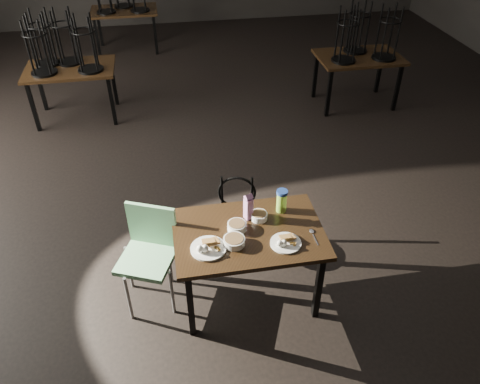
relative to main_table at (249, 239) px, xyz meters
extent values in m
plane|color=black|center=(0.39, 1.85, -0.67)|extent=(12.00, 12.00, 0.00)
cube|color=black|center=(0.00, 0.00, 0.06)|extent=(1.20, 0.80, 0.04)
cube|color=black|center=(-0.52, -0.32, -0.32)|extent=(0.05, 0.05, 0.71)
cube|color=black|center=(0.52, -0.32, -0.32)|extent=(0.05, 0.05, 0.71)
cube|color=black|center=(-0.52, 0.32, -0.32)|extent=(0.05, 0.05, 0.71)
cube|color=black|center=(0.52, 0.32, -0.32)|extent=(0.05, 0.05, 0.71)
cylinder|color=white|center=(-0.34, -0.14, 0.09)|extent=(0.28, 0.28, 0.02)
cube|color=#A97D3C|center=(-0.34, -0.09, 0.14)|extent=(0.10, 0.10, 0.05)
cube|color=#A97D3C|center=(-0.30, -0.09, 0.14)|extent=(0.12, 0.12, 0.03)
ellipsoid|color=white|center=(-0.41, -0.18, 0.13)|extent=(0.05, 0.05, 0.07)
ellipsoid|color=white|center=(-0.37, -0.18, 0.13)|extent=(0.05, 0.05, 0.07)
cylinder|color=white|center=(0.26, -0.18, 0.09)|extent=(0.24, 0.24, 0.01)
cube|color=#A97D3C|center=(0.26, -0.15, 0.14)|extent=(0.09, 0.09, 0.04)
cube|color=#A97D3C|center=(0.29, -0.15, 0.14)|extent=(0.10, 0.10, 0.03)
ellipsoid|color=white|center=(0.20, -0.22, 0.12)|extent=(0.05, 0.05, 0.06)
ellipsoid|color=white|center=(0.23, -0.22, 0.12)|extent=(0.05, 0.05, 0.06)
cylinder|color=white|center=(-0.09, 0.05, 0.11)|extent=(0.15, 0.15, 0.06)
cylinder|color=brown|center=(-0.09, 0.05, 0.13)|extent=(0.13, 0.13, 0.01)
cylinder|color=white|center=(0.11, 0.14, 0.11)|extent=(0.14, 0.14, 0.05)
cylinder|color=brown|center=(0.11, 0.14, 0.13)|extent=(0.12, 0.12, 0.01)
cylinder|color=white|center=(-0.14, -0.12, 0.11)|extent=(0.17, 0.17, 0.06)
cylinder|color=brown|center=(-0.14, -0.12, 0.13)|extent=(0.14, 0.14, 0.01)
cube|color=#8A1972|center=(0.03, 0.17, 0.18)|extent=(0.08, 0.08, 0.20)
cube|color=#8A1972|center=(0.03, 0.17, 0.29)|extent=(0.08, 0.08, 0.06)
cylinder|color=#99DD41|center=(0.32, 0.21, 0.17)|extent=(0.11, 0.11, 0.18)
cylinder|color=navy|center=(0.32, 0.21, 0.27)|extent=(0.12, 0.12, 0.03)
ellipsoid|color=silver|center=(0.50, -0.08, 0.08)|extent=(0.04, 0.06, 0.01)
cube|color=silver|center=(0.50, -0.18, 0.08)|extent=(0.01, 0.13, 0.00)
cylinder|color=black|center=(-0.01, 0.55, -0.25)|extent=(0.37, 0.37, 0.03)
torus|color=black|center=(0.02, 0.71, -0.06)|extent=(0.36, 0.10, 0.36)
cylinder|color=black|center=(0.10, 0.66, -0.46)|extent=(0.02, 0.02, 0.42)
cylinder|color=black|center=(-0.12, 0.66, -0.46)|extent=(0.02, 0.02, 0.42)
cylinder|color=black|center=(-0.12, 0.45, -0.46)|extent=(0.02, 0.02, 0.42)
cylinder|color=black|center=(0.10, 0.45, -0.46)|extent=(0.02, 0.02, 0.42)
cube|color=#6FAD7D|center=(-0.83, 0.10, -0.18)|extent=(0.55, 0.55, 0.04)
cube|color=#6FAD7D|center=(-0.76, 0.27, 0.04)|extent=(0.40, 0.20, 0.40)
cylinder|color=slate|center=(-1.01, -0.08, -0.43)|extent=(0.03, 0.03, 0.49)
cylinder|color=slate|center=(-0.66, -0.08, -0.43)|extent=(0.03, 0.03, 0.49)
cylinder|color=slate|center=(-1.01, 0.27, -0.43)|extent=(0.03, 0.03, 0.49)
cylinder|color=slate|center=(-0.66, 0.27, -0.43)|extent=(0.03, 0.03, 0.49)
cube|color=black|center=(-1.79, 3.70, 0.06)|extent=(1.20, 0.80, 0.04)
cube|color=black|center=(-2.31, 3.38, -0.32)|extent=(0.05, 0.05, 0.71)
cube|color=black|center=(-1.27, 3.38, -0.32)|extent=(0.05, 0.05, 0.71)
cube|color=black|center=(-2.31, 4.02, -0.32)|extent=(0.05, 0.05, 0.71)
cube|color=black|center=(-1.27, 4.02, -0.32)|extent=(0.05, 0.05, 0.71)
cylinder|color=black|center=(-2.09, 3.55, 0.09)|extent=(0.34, 0.34, 0.03)
torus|color=black|center=(-2.09, 3.55, 0.59)|extent=(0.32, 0.32, 0.02)
cylinder|color=black|center=(-1.99, 3.65, 0.46)|extent=(0.03, 0.03, 0.70)
cylinder|color=black|center=(-2.19, 3.65, 0.46)|extent=(0.03, 0.03, 0.70)
cylinder|color=black|center=(-2.19, 3.45, 0.46)|extent=(0.03, 0.03, 0.70)
cylinder|color=black|center=(-1.99, 3.45, 0.46)|extent=(0.03, 0.03, 0.70)
cylinder|color=black|center=(-1.49, 3.55, 0.09)|extent=(0.34, 0.34, 0.03)
torus|color=black|center=(-1.49, 3.55, 0.59)|extent=(0.32, 0.32, 0.02)
cylinder|color=black|center=(-1.39, 3.65, 0.46)|extent=(0.03, 0.03, 0.70)
cylinder|color=black|center=(-1.59, 3.65, 0.46)|extent=(0.03, 0.03, 0.70)
cylinder|color=black|center=(-1.59, 3.45, 0.46)|extent=(0.03, 0.03, 0.70)
cylinder|color=black|center=(-1.39, 3.45, 0.46)|extent=(0.03, 0.03, 0.70)
cylinder|color=black|center=(-1.79, 3.88, 0.09)|extent=(0.34, 0.34, 0.03)
torus|color=black|center=(-1.79, 3.88, 0.59)|extent=(0.32, 0.32, 0.02)
cylinder|color=black|center=(-1.69, 3.98, 0.46)|extent=(0.03, 0.03, 0.70)
cylinder|color=black|center=(-1.89, 3.98, 0.46)|extent=(0.03, 0.03, 0.70)
cylinder|color=black|center=(-1.89, 3.78, 0.46)|extent=(0.03, 0.03, 0.70)
cylinder|color=black|center=(-1.69, 3.78, 0.46)|extent=(0.03, 0.03, 0.70)
cylinder|color=black|center=(-2.09, 3.88, 0.09)|extent=(0.34, 0.34, 0.03)
torus|color=black|center=(-2.09, 3.88, 0.59)|extent=(0.32, 0.32, 0.02)
cylinder|color=black|center=(-1.99, 3.98, 0.46)|extent=(0.03, 0.03, 0.70)
cylinder|color=black|center=(-2.19, 3.98, 0.46)|extent=(0.03, 0.03, 0.70)
cylinder|color=black|center=(-2.19, 3.78, 0.46)|extent=(0.03, 0.03, 0.70)
cylinder|color=black|center=(-1.99, 3.78, 0.46)|extent=(0.03, 0.03, 0.70)
cube|color=black|center=(2.28, 3.43, 0.06)|extent=(1.20, 0.80, 0.04)
cube|color=black|center=(1.76, 3.11, -0.32)|extent=(0.05, 0.05, 0.71)
cube|color=black|center=(2.80, 3.11, -0.32)|extent=(0.05, 0.05, 0.71)
cube|color=black|center=(1.76, 3.75, -0.32)|extent=(0.05, 0.05, 0.71)
cube|color=black|center=(2.80, 3.75, -0.32)|extent=(0.05, 0.05, 0.71)
cylinder|color=black|center=(1.98, 3.28, 0.09)|extent=(0.34, 0.34, 0.03)
torus|color=black|center=(1.98, 3.28, 0.59)|extent=(0.32, 0.32, 0.02)
cylinder|color=black|center=(2.08, 3.38, 0.46)|extent=(0.03, 0.03, 0.70)
cylinder|color=black|center=(1.88, 3.38, 0.46)|extent=(0.03, 0.03, 0.70)
cylinder|color=black|center=(1.88, 3.18, 0.46)|extent=(0.03, 0.03, 0.70)
cylinder|color=black|center=(2.08, 3.18, 0.46)|extent=(0.03, 0.03, 0.70)
cylinder|color=black|center=(2.58, 3.28, 0.09)|extent=(0.34, 0.34, 0.03)
torus|color=black|center=(2.58, 3.28, 0.59)|extent=(0.32, 0.32, 0.02)
cylinder|color=black|center=(2.68, 3.38, 0.46)|extent=(0.03, 0.03, 0.70)
cylinder|color=black|center=(2.48, 3.38, 0.46)|extent=(0.03, 0.03, 0.70)
cylinder|color=black|center=(2.48, 3.18, 0.46)|extent=(0.03, 0.03, 0.70)
cylinder|color=black|center=(2.68, 3.18, 0.46)|extent=(0.03, 0.03, 0.70)
cylinder|color=black|center=(2.28, 3.61, 0.09)|extent=(0.34, 0.34, 0.03)
torus|color=black|center=(2.28, 3.61, 0.59)|extent=(0.32, 0.32, 0.02)
cylinder|color=black|center=(2.38, 3.71, 0.46)|extent=(0.03, 0.03, 0.70)
cylinder|color=black|center=(2.18, 3.71, 0.46)|extent=(0.03, 0.03, 0.70)
cylinder|color=black|center=(2.18, 3.51, 0.46)|extent=(0.03, 0.03, 0.70)
cylinder|color=black|center=(2.38, 3.51, 0.46)|extent=(0.03, 0.03, 0.70)
cube|color=black|center=(-1.12, 6.33, 0.06)|extent=(1.20, 0.80, 0.04)
cube|color=black|center=(-1.64, 6.01, -0.32)|extent=(0.05, 0.05, 0.71)
cube|color=black|center=(-0.60, 6.01, -0.32)|extent=(0.05, 0.05, 0.71)
cube|color=black|center=(-1.64, 6.65, -0.32)|extent=(0.05, 0.05, 0.71)
cube|color=black|center=(-0.60, 6.65, -0.32)|extent=(0.05, 0.05, 0.71)
cylinder|color=black|center=(-1.42, 6.18, 0.09)|extent=(0.34, 0.34, 0.03)
cylinder|color=black|center=(-0.82, 6.18, 0.09)|extent=(0.34, 0.34, 0.03)
cylinder|color=black|center=(-1.12, 6.51, 0.09)|extent=(0.34, 0.34, 0.03)
camera|label=1|loc=(-0.55, -2.72, 2.59)|focal=35.00mm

